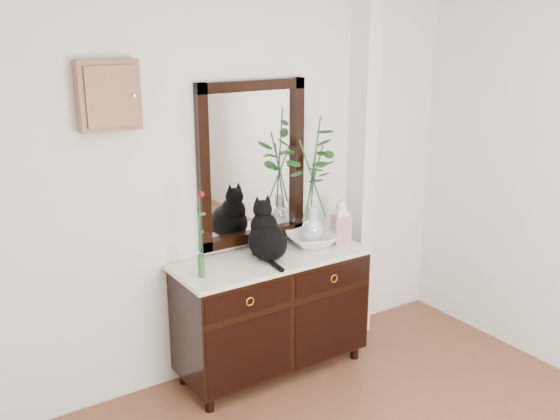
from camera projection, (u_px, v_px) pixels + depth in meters
wall_back at (239, 178)px, 4.15m from camera, size 3.60×0.04×2.70m
pilaster at (362, 163)px, 4.61m from camera, size 0.12×0.20×2.70m
sideboard at (272, 308)px, 4.25m from camera, size 1.33×0.52×0.82m
wall_mirror at (252, 164)px, 4.16m from camera, size 0.80×0.06×1.10m
key_cabinet at (108, 96)px, 3.50m from camera, size 0.35×0.10×0.40m
cat at (268, 230)px, 4.05m from camera, size 0.32×0.37×0.39m
lotus_bowl at (312, 239)px, 4.35m from camera, size 0.43×0.43×0.09m
vase_branches at (313, 180)px, 4.23m from camera, size 0.46×0.46×0.90m
bud_vase_rose at (200, 234)px, 3.74m from camera, size 0.08×0.08×0.55m
ginger_jar at (341, 221)px, 4.39m from camera, size 0.14×0.14×0.31m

